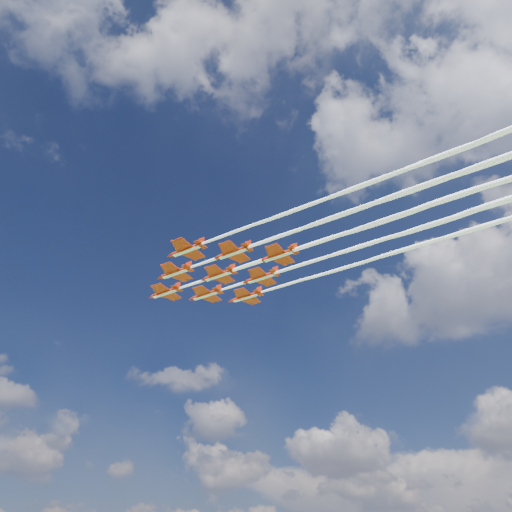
% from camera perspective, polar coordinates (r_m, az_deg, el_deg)
% --- Properties ---
extents(jet_lead, '(137.14, 25.62, 2.98)m').
position_cam_1_polar(jet_lead, '(123.23, 13.64, 3.72)').
color(jet_lead, '#A52009').
extents(jet_row2_port, '(137.14, 25.62, 2.98)m').
position_cam_1_polar(jet_row2_port, '(116.12, 16.89, 7.03)').
color(jet_row2_port, '#A52009').
extents(jet_row2_starb, '(137.14, 25.62, 2.98)m').
position_cam_1_polar(jet_row2_starb, '(127.52, 18.75, 3.27)').
color(jet_row2_starb, '#A52009').
extents(jet_row3_port, '(137.14, 25.62, 2.98)m').
position_cam_1_polar(jet_row3_port, '(109.87, 20.59, 10.72)').
color(jet_row3_port, '#A52009').
extents(jet_row3_centre, '(137.14, 25.62, 2.98)m').
position_cam_1_polar(jet_row3_centre, '(120.99, 22.19, 6.41)').
color(jet_row3_centre, '#A52009').
extents(jet_row3_starb, '(137.14, 25.62, 2.98)m').
position_cam_1_polar(jet_row3_starb, '(132.76, 23.49, 2.84)').
color(jet_row3_starb, '#A52009').
extents(jet_row4_port, '(137.14, 25.62, 2.98)m').
position_cam_1_polar(jet_row4_port, '(115.34, 26.04, 9.84)').
color(jet_row4_port, '#A52009').
extents(jet_row4_starb, '(137.14, 25.62, 2.98)m').
position_cam_1_polar(jet_row4_starb, '(126.81, 27.03, 5.79)').
color(jet_row4_starb, '#A52009').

